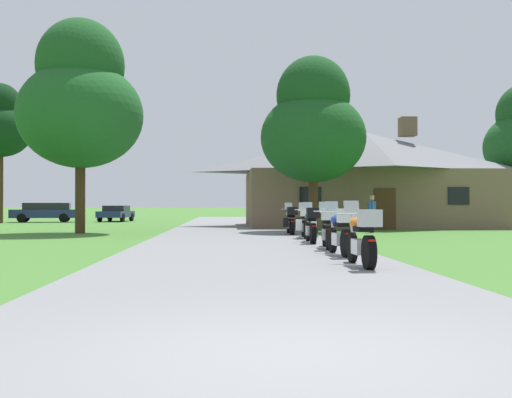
% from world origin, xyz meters
% --- Properties ---
extents(ground_plane, '(500.00, 500.00, 0.00)m').
position_xyz_m(ground_plane, '(0.00, 20.00, 0.00)').
color(ground_plane, '#42752D').
extents(asphalt_driveway, '(6.40, 80.00, 0.06)m').
position_xyz_m(asphalt_driveway, '(0.00, 18.00, 0.03)').
color(asphalt_driveway, slate).
rests_on(asphalt_driveway, ground).
extents(motorcycle_orange_nearest_to_camera, '(0.66, 2.08, 1.30)m').
position_xyz_m(motorcycle_orange_nearest_to_camera, '(2.16, 7.24, 0.62)').
color(motorcycle_orange_nearest_to_camera, black).
rests_on(motorcycle_orange_nearest_to_camera, asphalt_driveway).
extents(motorcycle_blue_second_in_row, '(0.66, 2.08, 1.30)m').
position_xyz_m(motorcycle_blue_second_in_row, '(2.24, 10.00, 0.62)').
color(motorcycle_blue_second_in_row, black).
rests_on(motorcycle_blue_second_in_row, asphalt_driveway).
extents(motorcycle_green_third_in_row, '(0.66, 2.08, 1.30)m').
position_xyz_m(motorcycle_green_third_in_row, '(2.31, 12.40, 0.62)').
color(motorcycle_green_third_in_row, black).
rests_on(motorcycle_green_third_in_row, asphalt_driveway).
extents(motorcycle_green_fourth_in_row, '(0.66, 2.08, 1.30)m').
position_xyz_m(motorcycle_green_fourth_in_row, '(2.21, 15.10, 0.62)').
color(motorcycle_green_fourth_in_row, black).
rests_on(motorcycle_green_fourth_in_row, asphalt_driveway).
extents(motorcycle_orange_fifth_in_row, '(0.76, 2.08, 1.30)m').
position_xyz_m(motorcycle_orange_fifth_in_row, '(2.38, 17.95, 0.61)').
color(motorcycle_orange_fifth_in_row, black).
rests_on(motorcycle_orange_fifth_in_row, asphalt_driveway).
extents(motorcycle_silver_farthest_in_row, '(0.72, 2.08, 1.30)m').
position_xyz_m(motorcycle_silver_farthest_in_row, '(2.14, 20.75, 0.61)').
color(motorcycle_silver_farthest_in_row, black).
rests_on(motorcycle_silver_farthest_in_row, asphalt_driveway).
extents(stone_lodge, '(14.38, 9.31, 6.33)m').
position_xyz_m(stone_lodge, '(7.56, 31.25, 2.79)').
color(stone_lodge, brown).
rests_on(stone_lodge, ground).
extents(bystander_blue_shirt_near_lodge, '(0.39, 0.46, 1.69)m').
position_xyz_m(bystander_blue_shirt_near_lodge, '(6.13, 23.56, 0.95)').
color(bystander_blue_shirt_near_lodge, black).
rests_on(bystander_blue_shirt_near_lodge, ground).
extents(tree_left_near, '(5.52, 5.52, 9.53)m').
position_xyz_m(tree_left_near, '(-6.96, 23.40, 5.90)').
color(tree_left_near, '#422D19').
rests_on(tree_left_near, ground).
extents(tree_by_lodge_front, '(4.82, 4.82, 8.07)m').
position_xyz_m(tree_by_lodge_front, '(3.48, 23.82, 4.91)').
color(tree_by_lodge_front, '#422D19').
rests_on(tree_by_lodge_front, ground).
extents(tree_left_far, '(4.22, 4.22, 9.60)m').
position_xyz_m(tree_left_far, '(-15.98, 39.23, 6.80)').
color(tree_left_far, '#422D19').
rests_on(tree_left_far, ground).
extents(parked_navy_suv_far_left, '(4.83, 2.53, 1.40)m').
position_xyz_m(parked_navy_suv_far_left, '(-13.58, 41.59, 0.78)').
color(parked_navy_suv_far_left, navy).
rests_on(parked_navy_suv_far_left, ground).
extents(parked_navy_sedan_far_left, '(2.27, 4.37, 1.20)m').
position_xyz_m(parked_navy_sedan_far_left, '(-8.80, 43.38, 0.64)').
color(parked_navy_sedan_far_left, navy).
rests_on(parked_navy_sedan_far_left, ground).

